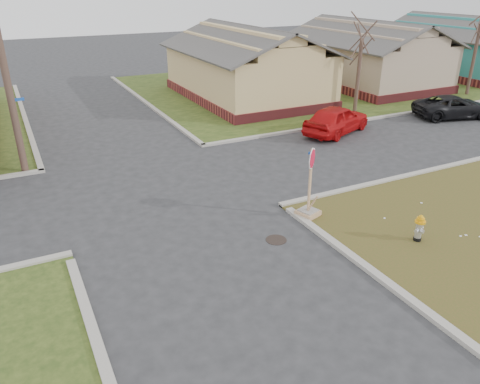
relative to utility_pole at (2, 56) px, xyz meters
name	(u,v)px	position (x,y,z in m)	size (l,w,h in m)	color
ground	(203,249)	(4.20, -8.90, -4.66)	(120.00, 120.00, 0.00)	#2A2A2C
verge_far_right	(370,78)	(26.20, 9.10, -4.64)	(37.00, 19.00, 0.05)	#2B3F16
curbs	(153,188)	(4.20, -3.90, -4.66)	(80.00, 40.00, 0.12)	#A6A096
manhole	(276,240)	(6.40, -9.40, -4.66)	(0.64, 0.64, 0.01)	black
side_house_yellow	(246,65)	(14.20, 7.60, -2.47)	(7.60, 11.60, 4.70)	maroon
side_house_tan	(366,54)	(24.20, 7.60, -2.47)	(7.60, 11.60, 4.70)	maroon
side_house_teal	(461,46)	(34.20, 7.60, -2.47)	(7.60, 11.60, 4.70)	maroon
utility_pole	(2,56)	(0.00, 0.00, 0.00)	(1.80, 0.28, 9.00)	#49332A
tree_mid_right	(358,76)	(18.20, 1.30, -2.51)	(0.22, 0.22, 4.20)	#49332A
tree_far_right	(474,59)	(28.20, 1.60, -2.23)	(0.22, 0.22, 4.76)	#49332A
fire_hydrant	(419,227)	(10.16, -11.41, -4.14)	(0.32, 0.32, 0.85)	black
stop_sign	(309,201)	(8.15, -8.54, -4.10)	(0.68, 0.66, 2.39)	tan
red_sedan	(337,119)	(14.72, -1.43, -3.93)	(1.73, 4.30, 1.46)	red
dark_pickup	(454,107)	(22.59, -2.00, -4.04)	(2.07, 4.49, 1.25)	black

